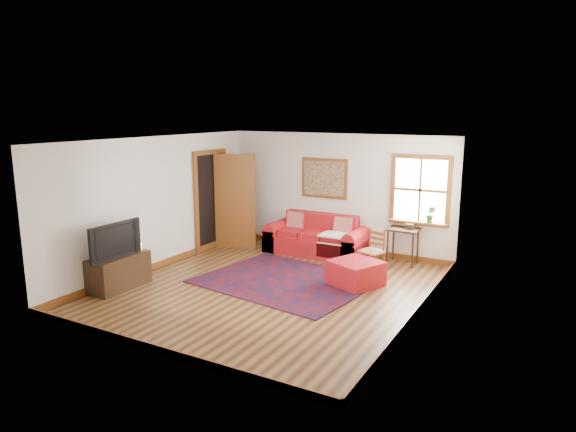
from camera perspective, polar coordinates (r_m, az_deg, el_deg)
The scene contains 13 objects.
ground at distance 8.81m, azimuth -1.92°, elevation -8.03°, with size 5.50×5.50×0.00m, color #3E2310.
room_envelope at distance 8.41m, azimuth -1.95°, elevation 2.64°, with size 5.04×5.54×2.52m.
window at distance 10.25m, azimuth 14.59°, elevation 2.01°, with size 1.18×0.20×1.38m.
doorway at distance 11.16m, azimuth -6.96°, elevation 1.81°, with size 0.89×1.08×2.14m.
framed_artwork at distance 10.92m, azimuth 4.03°, elevation 4.20°, with size 1.05×0.07×0.85m.
persian_rug at distance 9.16m, azimuth -0.28°, elevation -7.19°, with size 2.83×2.27×0.02m, color #510B10.
red_leather_sofa at distance 10.83m, azimuth 3.18°, elevation -2.75°, with size 2.10×0.87×0.82m.
red_ottoman at distance 8.97m, azimuth 7.51°, elevation -6.31°, with size 0.76×0.76×0.43m, color #AD161C.
side_table at distance 10.24m, azimuth 12.68°, elevation -2.03°, with size 0.60×0.45×0.72m.
ladder_back_chair at distance 9.66m, azimuth 9.46°, elevation -3.67°, with size 0.47×0.46×0.82m.
media_cabinet at distance 9.18m, azimuth -18.26°, elevation -5.91°, with size 0.47×1.05×0.58m, color #331F11.
television at distance 8.92m, azimuth -19.07°, elevation -2.53°, with size 1.04×0.14×0.60m, color black.
candle_hurricane at distance 9.33m, azimuth -16.24°, elevation -3.11°, with size 0.12×0.12×0.18m.
Camera 1 is at (4.29, -7.09, 2.99)m, focal length 32.00 mm.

